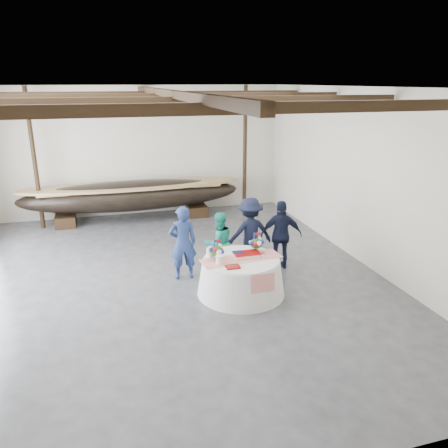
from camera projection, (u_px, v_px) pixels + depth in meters
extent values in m
cube|color=#3D3D42|center=(175.00, 279.00, 10.70)|extent=(10.00, 12.00, 0.01)
cube|color=silver|center=(143.00, 151.00, 15.48)|extent=(10.00, 0.02, 4.50)
cube|color=silver|center=(266.00, 322.00, 4.52)|extent=(10.00, 0.02, 4.50)
cube|color=silver|center=(362.00, 177.00, 11.31)|extent=(0.02, 12.00, 4.50)
cube|color=white|center=(167.00, 87.00, 9.30)|extent=(10.00, 12.00, 0.01)
cube|color=black|center=(206.00, 109.00, 6.18)|extent=(9.80, 0.12, 0.18)
cube|color=black|center=(176.00, 101.00, 8.46)|extent=(9.80, 0.12, 0.18)
cube|color=black|center=(158.00, 97.00, 10.75)|extent=(9.80, 0.12, 0.18)
cube|color=black|center=(147.00, 94.00, 13.03)|extent=(9.80, 0.12, 0.18)
cube|color=black|center=(167.00, 93.00, 9.34)|extent=(0.15, 11.76, 0.15)
cylinder|color=black|center=(34.00, 160.00, 13.75)|extent=(0.14, 0.14, 4.50)
cylinder|color=black|center=(245.00, 151.00, 15.57)|extent=(0.14, 0.14, 4.50)
cube|color=black|center=(66.00, 221.00, 14.58)|extent=(0.66, 0.84, 0.37)
cube|color=black|center=(197.00, 210.00, 15.75)|extent=(0.66, 0.84, 0.37)
ellipsoid|color=black|center=(133.00, 196.00, 14.94)|extent=(7.49, 1.50, 1.03)
cube|color=#9E7A4C|center=(132.00, 188.00, 14.86)|extent=(5.99, 0.98, 0.06)
cone|color=white|center=(241.00, 276.00, 9.89)|extent=(1.99, 1.99, 0.82)
cylinder|color=white|center=(241.00, 259.00, 9.76)|extent=(1.69, 1.69, 0.04)
cube|color=red|center=(241.00, 258.00, 9.75)|extent=(1.88, 0.72, 0.01)
cube|color=white|center=(247.00, 255.00, 9.87)|extent=(0.60, 0.40, 0.07)
cylinder|color=white|center=(220.00, 260.00, 9.44)|extent=(0.18, 0.18, 0.19)
cylinder|color=white|center=(210.00, 252.00, 9.85)|extent=(0.18, 0.18, 0.19)
cube|color=maroon|center=(233.00, 267.00, 9.27)|extent=(0.30, 0.24, 0.03)
cone|color=silver|center=(263.00, 256.00, 9.75)|extent=(0.09, 0.09, 0.12)
imported|color=navy|center=(183.00, 243.00, 10.50)|extent=(0.68, 0.45, 1.84)
imported|color=teal|center=(219.00, 243.00, 10.88)|extent=(0.84, 0.70, 1.58)
imported|color=black|center=(250.00, 233.00, 11.18)|extent=(1.21, 0.72, 1.84)
imported|color=black|center=(281.00, 235.00, 11.11)|extent=(1.13, 0.70, 1.79)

